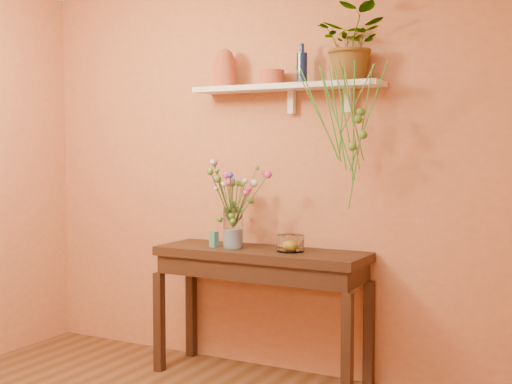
% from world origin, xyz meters
% --- Properties ---
extents(room, '(4.04, 4.04, 2.70)m').
position_xyz_m(room, '(0.00, 0.00, 1.35)').
color(room, brown).
rests_on(room, ground).
extents(sideboard, '(1.42, 0.46, 0.86)m').
position_xyz_m(sideboard, '(-0.07, 1.75, 0.73)').
color(sideboard, '#331C14').
rests_on(sideboard, ground).
extents(wall_shelf, '(1.30, 0.24, 0.19)m').
position_xyz_m(wall_shelf, '(0.06, 1.87, 1.92)').
color(wall_shelf, white).
rests_on(wall_shelf, room).
extents(terracotta_jug, '(0.19, 0.19, 0.26)m').
position_xyz_m(terracotta_jug, '(-0.40, 1.85, 2.06)').
color(terracotta_jug, '#BF4A2F').
rests_on(terracotta_jug, wall_shelf).
extents(terracotta_pot, '(0.19, 0.19, 0.10)m').
position_xyz_m(terracotta_pot, '(-0.05, 1.88, 1.99)').
color(terracotta_pot, '#BF4A2F').
rests_on(terracotta_pot, wall_shelf).
extents(blue_bottle, '(0.07, 0.07, 0.26)m').
position_xyz_m(blue_bottle, '(0.16, 1.88, 2.04)').
color(blue_bottle, '#111D45').
rests_on(blue_bottle, wall_shelf).
extents(spider_plant, '(0.44, 0.39, 0.46)m').
position_xyz_m(spider_plant, '(0.51, 1.87, 2.17)').
color(spider_plant, '#477827').
rests_on(spider_plant, wall_shelf).
extents(plant_fronds, '(0.59, 0.31, 0.87)m').
position_xyz_m(plant_fronds, '(0.56, 1.71, 1.67)').
color(plant_fronds, '#477827').
rests_on(plant_fronds, wall_shelf).
extents(glass_vase, '(0.13, 0.13, 0.27)m').
position_xyz_m(glass_vase, '(-0.26, 1.72, 0.97)').
color(glass_vase, white).
rests_on(glass_vase, sideboard).
extents(bouquet, '(0.43, 0.49, 0.45)m').
position_xyz_m(bouquet, '(-0.25, 1.71, 1.26)').
color(bouquet, '#386B28').
rests_on(bouquet, glass_vase).
extents(glass_bowl, '(0.18, 0.18, 0.11)m').
position_xyz_m(glass_bowl, '(0.14, 1.75, 0.91)').
color(glass_bowl, white).
rests_on(glass_bowl, sideboard).
extents(lemon, '(0.07, 0.07, 0.07)m').
position_xyz_m(lemon, '(0.15, 1.74, 0.90)').
color(lemon, yellow).
rests_on(lemon, glass_bowl).
extents(carton, '(0.06, 0.05, 0.11)m').
position_xyz_m(carton, '(-0.39, 1.69, 0.91)').
color(carton, '#356683').
rests_on(carton, sideboard).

